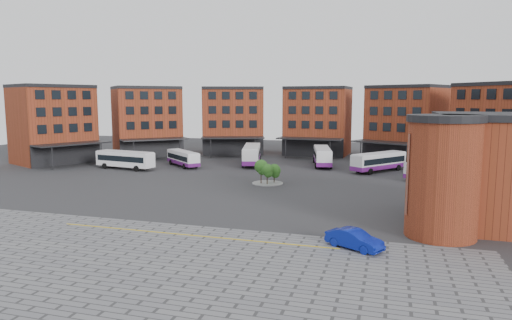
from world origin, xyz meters
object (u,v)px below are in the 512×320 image
(bus_b, at_px, (183,158))
(blue_car, at_px, (354,239))
(bus_a, at_px, (125,159))
(bus_c, at_px, (252,154))
(bus_d, at_px, (322,156))
(tree_island, at_px, (268,171))
(bus_e, at_px, (379,161))
(bus_f, at_px, (436,170))

(bus_b, xyz_separation_m, blue_car, (32.97, -37.45, -0.72))
(bus_a, xyz_separation_m, bus_c, (19.15, 11.62, 0.05))
(bus_b, relative_size, bus_d, 0.74)
(tree_island, height_order, bus_e, tree_island)
(bus_f, bearing_deg, bus_e, -162.07)
(bus_a, distance_m, bus_b, 9.97)
(bus_b, height_order, bus_f, bus_f)
(bus_d, relative_size, blue_car, 2.51)
(bus_c, relative_size, bus_f, 1.37)
(bus_b, distance_m, bus_f, 42.08)
(bus_d, xyz_separation_m, bus_e, (9.97, -4.20, -0.07))
(tree_island, xyz_separation_m, bus_f, (23.06, 10.05, -0.39))
(bus_a, height_order, blue_car, bus_a)
(bus_e, bearing_deg, tree_island, -95.14)
(tree_island, relative_size, bus_e, 0.42)
(tree_island, distance_m, blue_car, 28.87)
(bus_e, bearing_deg, bus_d, -165.40)
(bus_f, bearing_deg, bus_c, -140.81)
(bus_b, height_order, blue_car, bus_b)
(bus_a, distance_m, bus_e, 42.89)
(bus_a, height_order, bus_b, bus_a)
(blue_car, bearing_deg, bus_e, 27.53)
(bus_d, height_order, blue_car, bus_d)
(bus_d, bearing_deg, blue_car, -90.31)
(tree_island, xyz_separation_m, bus_c, (-7.91, 18.05, -0.00))
(bus_b, bearing_deg, blue_car, -96.89)
(tree_island, distance_m, bus_f, 25.16)
(bus_a, relative_size, bus_c, 0.88)
(bus_b, bearing_deg, bus_f, -51.21)
(bus_c, bearing_deg, blue_car, -77.62)
(bus_a, xyz_separation_m, bus_d, (31.83, 13.81, -0.06))
(bus_c, relative_size, blue_car, 2.67)
(tree_island, distance_m, bus_a, 27.82)
(blue_car, bearing_deg, bus_c, 55.40)
(bus_a, bearing_deg, bus_f, -76.41)
(tree_island, relative_size, bus_f, 0.47)
(bus_c, bearing_deg, bus_e, -19.54)
(bus_b, height_order, bus_c, bus_c)
(bus_f, xyz_separation_m, blue_car, (-9.05, -35.28, -0.72))
(bus_a, xyz_separation_m, bus_e, (41.80, 9.61, -0.13))
(bus_b, relative_size, bus_f, 0.95)
(bus_c, bearing_deg, bus_b, -166.73)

